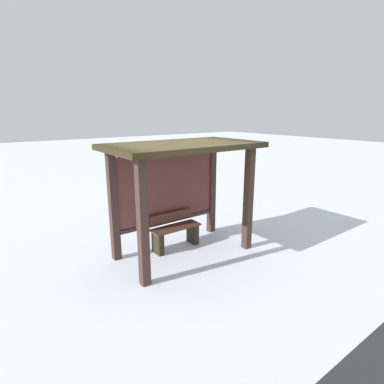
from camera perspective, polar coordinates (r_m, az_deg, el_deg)
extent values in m
plane|color=white|center=(6.63, -1.49, -11.20)|extent=(60.00, 60.00, 0.00)
cube|color=#3D2822|center=(5.13, -9.14, -5.95)|extent=(0.15, 0.15, 2.21)
cube|color=#3D2822|center=(6.59, 10.43, -1.34)|extent=(0.15, 0.15, 2.21)
cube|color=#3D2822|center=(6.17, -14.38, -2.67)|extent=(0.15, 0.15, 2.21)
cube|color=#3D2822|center=(7.43, 3.64, 0.69)|extent=(0.15, 0.15, 2.21)
cube|color=#302814|center=(6.00, -1.63, 8.60)|extent=(2.99, 1.70, 0.11)
cube|color=brown|center=(6.66, -4.56, 1.04)|extent=(2.34, 0.08, 1.45)
cube|color=#3D2822|center=(6.87, -4.34, -5.38)|extent=(2.34, 0.06, 0.08)
cube|color=#502C21|center=(6.67, -3.03, -6.57)|extent=(1.11, 0.38, 0.04)
cube|color=#502C21|center=(6.74, -3.85, -4.57)|extent=(1.06, 0.04, 0.20)
cube|color=black|center=(7.01, 0.13, -7.67)|extent=(0.12, 0.32, 0.46)
cube|color=black|center=(6.55, -6.36, -9.43)|extent=(0.12, 0.32, 0.46)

